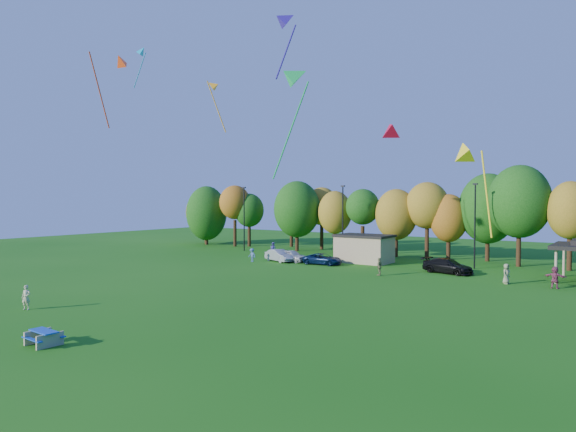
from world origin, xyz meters
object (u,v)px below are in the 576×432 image
Objects in this scene: car_a at (291,256)px; car_d at (448,266)px; picnic_table at (44,337)px; car_b at (279,256)px; car_c at (323,259)px; kite_flyer at (26,297)px.

car_d is at bearing -80.20° from car_a.
car_d reaches higher than picnic_table.
car_b reaches higher than car_c.
car_d is at bearing -89.61° from car_c.
car_b is at bearing 91.26° from car_c.
picnic_table is 0.42× the size of car_b.
picnic_table is 37.80m from car_d.
kite_flyer is 31.61m from car_a.
car_c is (5.61, 0.66, -0.09)m from car_b.
picnic_table is at bearing -177.36° from car_c.
car_a is 0.98× the size of car_b.
picnic_table is 1.09× the size of kite_flyer.
picnic_table is 0.43× the size of car_a.
picnic_table is 0.35× the size of car_d.
kite_flyer is 37.44m from car_d.
car_d reaches higher than car_a.
car_a is at bearing 107.22° from picnic_table.
picnic_table is 0.40× the size of car_c.
car_c is at bearing -84.66° from car_a.
kite_flyer reaches higher than car_b.
kite_flyer is 0.32× the size of car_d.
car_a is at bearing 62.40° from kite_flyer.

